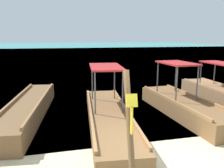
# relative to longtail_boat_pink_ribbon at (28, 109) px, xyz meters

# --- Properties ---
(ground) EXTENTS (120.00, 120.00, 0.00)m
(ground) POSITION_rel_longtail_boat_pink_ribbon_xyz_m (3.01, -4.04, -0.34)
(ground) COLOR beige
(sea_water) EXTENTS (120.00, 120.00, 0.00)m
(sea_water) POSITION_rel_longtail_boat_pink_ribbon_xyz_m (3.01, 57.06, -0.34)
(sea_water) COLOR teal
(sea_water) RESTS_ON ground
(longtail_boat_pink_ribbon) EXTENTS (1.78, 6.80, 2.95)m
(longtail_boat_pink_ribbon) POSITION_rel_longtail_boat_pink_ribbon_xyz_m (0.00, 0.00, 0.00)
(longtail_boat_pink_ribbon) COLOR brown
(longtail_boat_pink_ribbon) RESTS_ON ground
(longtail_boat_yellow_ribbon) EXTENTS (1.94, 7.04, 2.38)m
(longtail_boat_yellow_ribbon) POSITION_rel_longtail_boat_pink_ribbon_xyz_m (2.80, -1.32, -0.03)
(longtail_boat_yellow_ribbon) COLOR brown
(longtail_boat_yellow_ribbon) RESTS_ON ground
(longtail_boat_blue_ribbon) EXTENTS (1.52, 5.85, 2.79)m
(longtail_boat_blue_ribbon) POSITION_rel_longtail_boat_pink_ribbon_xyz_m (5.87, -1.05, 0.03)
(longtail_boat_blue_ribbon) COLOR brown
(longtail_boat_blue_ribbon) RESTS_ON ground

